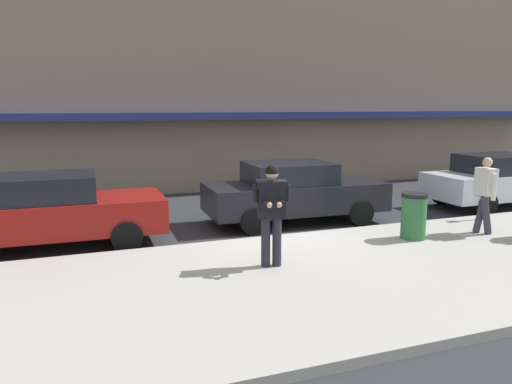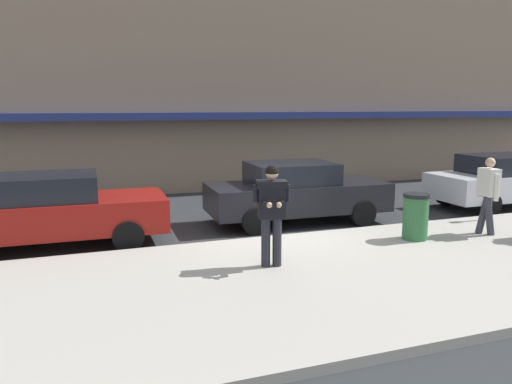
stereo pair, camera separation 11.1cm
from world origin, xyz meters
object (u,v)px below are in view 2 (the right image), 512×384
at_px(parked_sedan_near, 53,210).
at_px(parked_sedan_far, 505,180).
at_px(parking_meter, 492,187).
at_px(trash_bin, 416,216).
at_px(man_texting_on_phone, 272,205).
at_px(pedestrian_in_light_coat, 488,191).
at_px(parked_sedan_mid, 296,192).

height_order(parked_sedan_near, parked_sedan_far, same).
xyz_separation_m(parked_sedan_far, parking_meter, (-2.09, -1.59, 0.18)).
distance_m(parking_meter, trash_bin, 3.08).
relative_size(parked_sedan_near, man_texting_on_phone, 2.52).
height_order(parked_sedan_near, parking_meter, parked_sedan_near).
bearing_deg(man_texting_on_phone, pedestrian_in_light_coat, 5.12).
bearing_deg(pedestrian_in_light_coat, parking_meter, 41.88).
xyz_separation_m(parked_sedan_far, pedestrian_in_light_coat, (-3.29, -2.67, 0.32)).
relative_size(parked_sedan_far, pedestrian_in_light_coat, 2.65).
distance_m(parked_sedan_far, man_texting_on_phone, 9.12).
height_order(pedestrian_in_light_coat, trash_bin, pedestrian_in_light_coat).
relative_size(parked_sedan_near, parking_meter, 3.58).
bearing_deg(pedestrian_in_light_coat, man_texting_on_phone, -174.88).
height_order(parked_sedan_far, man_texting_on_phone, man_texting_on_phone).
distance_m(parked_sedan_mid, parking_meter, 4.83).
bearing_deg(pedestrian_in_light_coat, parked_sedan_near, 163.26).
bearing_deg(parked_sedan_mid, parked_sedan_far, -2.60).
relative_size(parked_sedan_mid, parking_meter, 3.59).
relative_size(parked_sedan_far, parking_meter, 3.55).
xyz_separation_m(parked_sedan_mid, parked_sedan_far, (6.53, -0.30, 0.00)).
distance_m(parked_sedan_mid, parked_sedan_far, 6.54).
xyz_separation_m(parked_sedan_near, parked_sedan_far, (12.21, -0.02, 0.00)).
xyz_separation_m(parked_sedan_near, pedestrian_in_light_coat, (8.92, -2.68, 0.32)).
bearing_deg(parking_meter, parked_sedan_mid, 157.01).
bearing_deg(man_texting_on_phone, parked_sedan_far, 20.15).
relative_size(parked_sedan_far, man_texting_on_phone, 2.50).
bearing_deg(trash_bin, parked_sedan_far, 26.35).
relative_size(pedestrian_in_light_coat, trash_bin, 1.74).
relative_size(man_texting_on_phone, pedestrian_in_light_coat, 1.06).
height_order(man_texting_on_phone, pedestrian_in_light_coat, man_texting_on_phone).
height_order(parked_sedan_mid, parked_sedan_far, same).
bearing_deg(parking_meter, parked_sedan_far, 37.26).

